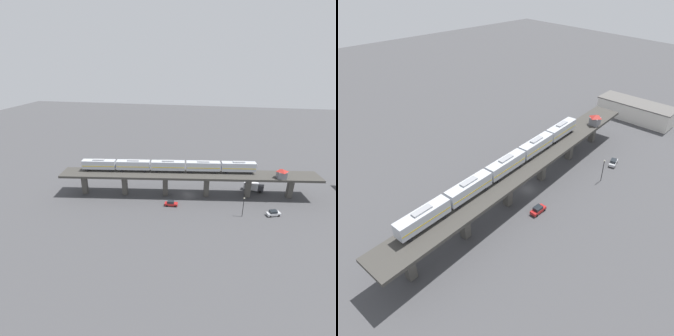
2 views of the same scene
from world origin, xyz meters
TOP-DOWN VIEW (x-y plane):
  - ground_plane at (0.00, 0.00)m, footprint 400.00×400.00m
  - elevated_viaduct at (0.03, -0.20)m, footprint 20.71×92.29m
  - subway_train at (-0.37, -7.69)m, footprint 11.19×62.21m
  - signal_hut at (-1.89, 31.71)m, footprint 3.62×3.62m
  - street_car_silver at (8.80, 28.42)m, footprint 3.18×4.75m
  - street_car_red at (8.63, -4.99)m, footprint 2.17×4.50m
  - delivery_truck at (-8.08, 24.05)m, footprint 3.82×7.52m
  - street_lamp at (11.17, 18.51)m, footprint 0.44×0.44m

SIDE VIEW (x-z plane):
  - ground_plane at x=0.00m, z-range 0.00..0.00m
  - street_car_silver at x=8.80m, z-range -0.01..1.88m
  - street_car_red at x=8.63m, z-range -0.01..1.88m
  - delivery_truck at x=-8.08m, z-range 0.16..3.36m
  - street_lamp at x=11.17m, z-range 0.64..7.58m
  - elevated_viaduct at x=0.03m, z-range 3.08..11.78m
  - signal_hut at x=-1.89m, z-range 8.80..12.20m
  - subway_train at x=-0.37m, z-range 9.01..13.46m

